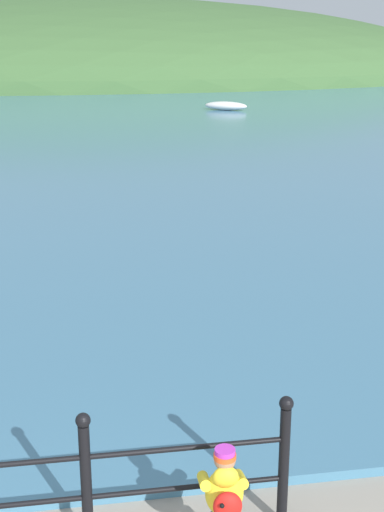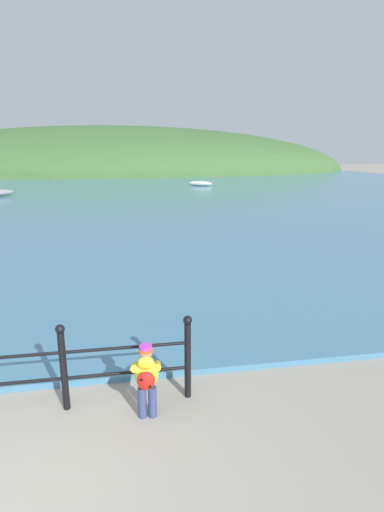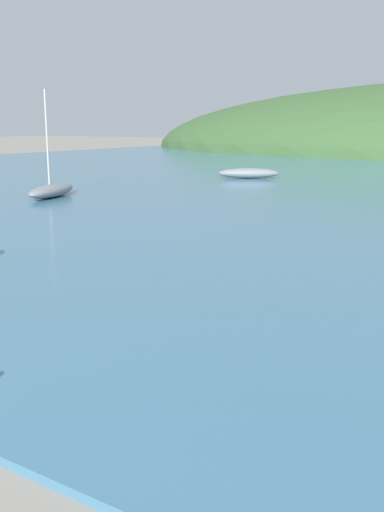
# 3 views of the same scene
# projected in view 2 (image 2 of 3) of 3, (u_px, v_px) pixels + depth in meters

# --- Properties ---
(ground_plane) EXTENTS (200.00, 200.00, 0.00)m
(ground_plane) POSITION_uv_depth(u_px,v_px,m) (10.00, 508.00, 3.83)
(ground_plane) COLOR gray
(water) EXTENTS (80.00, 60.00, 0.10)m
(water) POSITION_uv_depth(u_px,v_px,m) (109.00, 191.00, 34.32)
(water) COLOR teal
(water) RESTS_ON ground
(far_hillside) EXTENTS (82.01, 45.11, 15.14)m
(far_hillside) POSITION_uv_depth(u_px,v_px,m) (115.00, 171.00, 69.82)
(far_hillside) COLOR #3D6033
(far_hillside) RESTS_ON ground
(child_in_coat) EXTENTS (0.40, 0.54, 1.00)m
(child_in_coat) POSITION_uv_depth(u_px,v_px,m) (146.00, 375.00, 4.98)
(child_in_coat) COLOR navy
(child_in_coat) RESTS_ON ground
(boat_twin_mast) EXTENTS (2.45, 1.91, 0.46)m
(boat_twin_mast) POSITION_uv_depth(u_px,v_px,m) (200.00, 183.00, 38.64)
(boat_twin_mast) COLOR silver
(boat_twin_mast) RESTS_ON water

